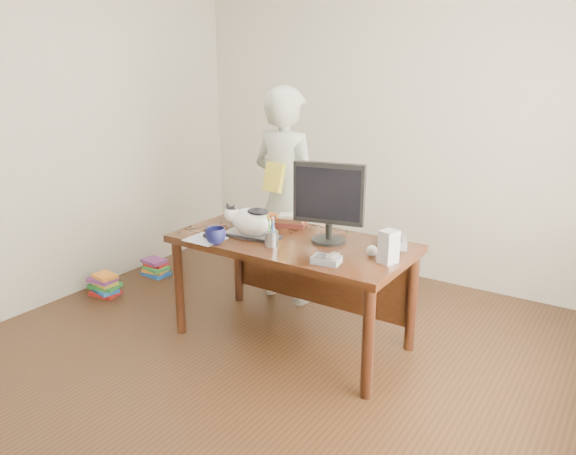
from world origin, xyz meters
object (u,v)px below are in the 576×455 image
at_px(pen_cup, 272,237).
at_px(mouse, 209,236).
at_px(cat, 249,220).
at_px(baseball, 372,251).
at_px(book_stack, 291,221).
at_px(calculator, 394,241).
at_px(coffee_mug, 216,236).
at_px(person, 286,196).
at_px(monitor, 329,198).
at_px(phone, 327,259).
at_px(desk, 298,257).
at_px(keyboard, 251,235).
at_px(speaker, 389,247).
at_px(book_pile_b, 156,268).
at_px(book_pile_a, 105,285).

distance_m(pen_cup, mouse, 0.45).
relative_size(cat, baseball, 5.84).
xyz_separation_m(book_stack, calculator, (0.81, -0.01, -0.01)).
bearing_deg(coffee_mug, book_stack, 72.76).
bearing_deg(calculator, person, 137.62).
distance_m(monitor, phone, 0.48).
relative_size(monitor, baseball, 7.89).
height_order(cat, monitor, monitor).
distance_m(desk, pen_cup, 0.33).
height_order(phone, book_stack, book_stack).
distance_m(desk, mouse, 0.63).
distance_m(desk, phone, 0.56).
height_order(keyboard, speaker, speaker).
height_order(monitor, mouse, monitor).
distance_m(speaker, person, 1.33).
xyz_separation_m(pen_cup, speaker, (0.76, 0.13, 0.04)).
bearing_deg(cat, monitor, 15.77).
height_order(baseball, book_pile_b, baseball).
height_order(phone, book_pile_b, phone).
xyz_separation_m(keyboard, cat, (-0.01, -0.00, 0.11)).
relative_size(speaker, book_pile_b, 0.78).
height_order(cat, baseball, cat).
distance_m(desk, baseball, 0.61).
relative_size(phone, baseball, 2.72).
height_order(monitor, book_stack, monitor).
xyz_separation_m(monitor, speaker, (0.49, -0.14, -0.20)).
bearing_deg(book_pile_b, monitor, -7.68).
distance_m(desk, keyboard, 0.36).
bearing_deg(calculator, book_pile_b, 153.25).
height_order(desk, baseball, baseball).
relative_size(speaker, calculator, 0.80).
relative_size(keyboard, calculator, 1.66).
xyz_separation_m(coffee_mug, book_pile_a, (-1.37, 0.14, -0.72)).
height_order(desk, cat, cat).
bearing_deg(mouse, cat, 44.36).
bearing_deg(mouse, desk, 37.99).
distance_m(phone, book_stack, 0.80).
relative_size(book_stack, book_pile_a, 0.98).
bearing_deg(cat, pen_cup, -22.50).
height_order(cat, speaker, cat).
xyz_separation_m(mouse, speaker, (1.19, 0.25, 0.08)).
relative_size(mouse, book_pile_a, 0.40).
distance_m(keyboard, cat, 0.11).
bearing_deg(book_pile_a, keyboard, 3.88).
xyz_separation_m(cat, person, (-0.17, 0.71, -0.00)).
height_order(monitor, baseball, monitor).
xyz_separation_m(desk, speaker, (0.71, -0.13, 0.25)).
bearing_deg(baseball, desk, 173.22).
height_order(monitor, coffee_mug, monitor).
bearing_deg(calculator, book_pile_a, 166.43).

